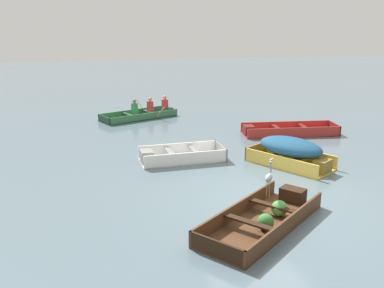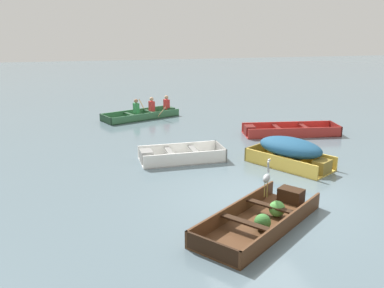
{
  "view_description": "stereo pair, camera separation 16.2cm",
  "coord_description": "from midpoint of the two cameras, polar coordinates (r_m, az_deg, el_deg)",
  "views": [
    {
      "loc": [
        -4.01,
        -8.83,
        4.13
      ],
      "look_at": [
        -0.93,
        3.98,
        0.35
      ],
      "focal_mm": 40.0,
      "sensor_mm": 36.0,
      "label": 1
    },
    {
      "loc": [
        -3.85,
        -8.87,
        4.13
      ],
      "look_at": [
        -0.93,
        3.98,
        0.35
      ],
      "focal_mm": 40.0,
      "sensor_mm": 36.0,
      "label": 2
    }
  ],
  "objects": [
    {
      "name": "skiff_white_far_moored",
      "position": [
        13.16,
        -2.26,
        -1.64
      ],
      "size": [
        2.6,
        1.21,
        0.4
      ],
      "color": "white",
      "rests_on": "ground"
    },
    {
      "name": "heron_on_dinghy",
      "position": [
        9.53,
        9.75,
        -4.31
      ],
      "size": [
        0.33,
        0.41,
        0.84
      ],
      "color": "olive",
      "rests_on": "dinghy_dark_varnish_foreground"
    },
    {
      "name": "skiff_red_mid_moored",
      "position": [
        16.62,
        12.12,
        1.7
      ],
      "size": [
        3.67,
        1.52,
        0.38
      ],
      "color": "#AD2D28",
      "rests_on": "ground"
    },
    {
      "name": "rowboat_green_with_crew",
      "position": [
        19.24,
        -6.74,
        4.07
      ],
      "size": [
        3.55,
        2.49,
        0.89
      ],
      "color": "#387047",
      "rests_on": "ground"
    },
    {
      "name": "ground_plane",
      "position": [
        10.53,
        9.66,
        -7.33
      ],
      "size": [
        80.0,
        80.0,
        0.0
      ],
      "primitive_type": "plane",
      "color": "slate"
    },
    {
      "name": "skiff_yellow_near_moored",
      "position": [
        12.93,
        12.72,
        -0.77
      ],
      "size": [
        2.29,
        2.7,
        0.85
      ],
      "color": "#E5BC47",
      "rests_on": "ground"
    },
    {
      "name": "dinghy_dark_varnish_foreground",
      "position": [
        9.32,
        9.4,
        -9.61
      ],
      "size": [
        3.4,
        3.06,
        0.39
      ],
      "color": "#4C2D19",
      "rests_on": "ground"
    }
  ]
}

